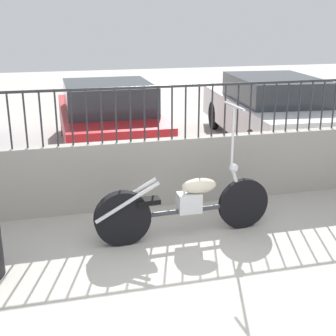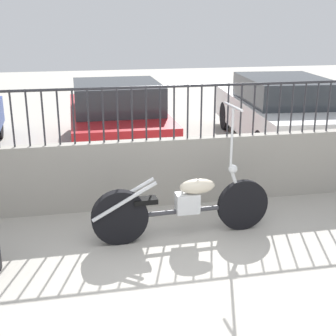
{
  "view_description": "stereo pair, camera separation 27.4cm",
  "coord_description": "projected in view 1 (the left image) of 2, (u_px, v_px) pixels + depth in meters",
  "views": [
    {
      "loc": [
        -1.22,
        -3.5,
        2.54
      ],
      "look_at": [
        0.19,
        1.97,
        0.7
      ],
      "focal_mm": 50.0,
      "sensor_mm": 36.0,
      "label": 1
    },
    {
      "loc": [
        -0.96,
        -3.56,
        2.54
      ],
      "look_at": [
        0.19,
        1.97,
        0.7
      ],
      "focal_mm": 50.0,
      "sensor_mm": 36.0,
      "label": 2
    }
  ],
  "objects": [
    {
      "name": "car_white",
      "position": [
        270.0,
        110.0,
        9.6
      ],
      "size": [
        2.12,
        4.69,
        1.4
      ],
      "rotation": [
        0.0,
        0.0,
        1.48
      ],
      "color": "black",
      "rests_on": "ground_plane"
    },
    {
      "name": "low_wall",
      "position": [
        145.0,
        173.0,
        6.45
      ],
      "size": [
        10.83,
        0.18,
        0.94
      ],
      "color": "#9E998E",
      "rests_on": "ground_plane"
    },
    {
      "name": "car_red",
      "position": [
        108.0,
        116.0,
        9.23
      ],
      "size": [
        1.81,
        4.0,
        1.33
      ],
      "rotation": [
        0.0,
        0.0,
        1.57
      ],
      "color": "black",
      "rests_on": "ground_plane"
    },
    {
      "name": "motorcycle_dark_grey",
      "position": [
        176.0,
        206.0,
        5.53
      ],
      "size": [
        2.18,
        0.52,
        1.58
      ],
      "rotation": [
        0.0,
        0.0,
        0.05
      ],
      "color": "black",
      "rests_on": "ground_plane"
    },
    {
      "name": "ground_plane",
      "position": [
        202.0,
        306.0,
        4.29
      ],
      "size": [
        40.0,
        40.0,
        0.0
      ],
      "primitive_type": "plane",
      "color": "#ADA89E"
    },
    {
      "name": "fence_railing",
      "position": [
        144.0,
        104.0,
        6.16
      ],
      "size": [
        10.83,
        0.04,
        0.73
      ],
      "color": "#2D2D33",
      "rests_on": "low_wall"
    }
  ]
}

